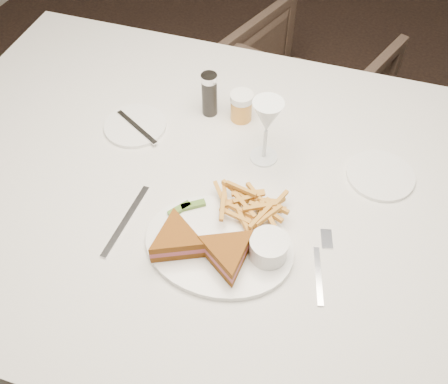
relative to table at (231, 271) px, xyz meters
name	(u,v)px	position (x,y,z in m)	size (l,w,h in m)	color
ground	(347,342)	(0.39, 0.11, -0.38)	(5.00, 5.00, 0.00)	black
table	(231,271)	(0.00, 0.00, 0.00)	(1.62, 1.08, 0.75)	silver
chair_far	(304,86)	(-0.09, 0.99, -0.08)	(0.57, 0.53, 0.58)	#48362C
table_setting	(233,200)	(0.02, -0.05, 0.41)	(0.78, 0.56, 0.18)	white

